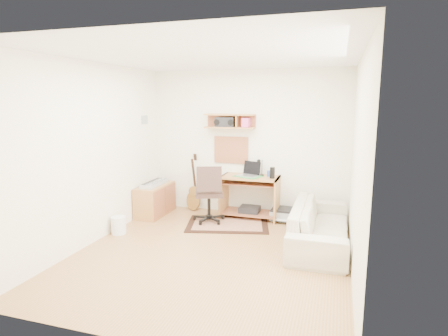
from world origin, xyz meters
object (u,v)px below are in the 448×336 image
(task_chair, at_px, (209,193))
(cabinet, at_px, (155,200))
(sofa, at_px, (320,218))
(desk, at_px, (250,197))
(printer, at_px, (286,215))

(task_chair, distance_m, cabinet, 1.12)
(cabinet, bearing_deg, sofa, -11.18)
(desk, relative_size, cabinet, 1.11)
(desk, height_order, printer, desk)
(cabinet, bearing_deg, desk, 10.83)
(desk, distance_m, task_chair, 0.77)
(desk, relative_size, printer, 2.00)
(printer, height_order, sofa, sofa)
(task_chair, height_order, cabinet, task_chair)
(task_chair, distance_m, sofa, 1.93)
(sofa, bearing_deg, printer, 32.75)
(sofa, bearing_deg, desk, 54.13)
(cabinet, distance_m, printer, 2.37)
(task_chair, distance_m, printer, 1.41)
(task_chair, bearing_deg, desk, 14.80)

